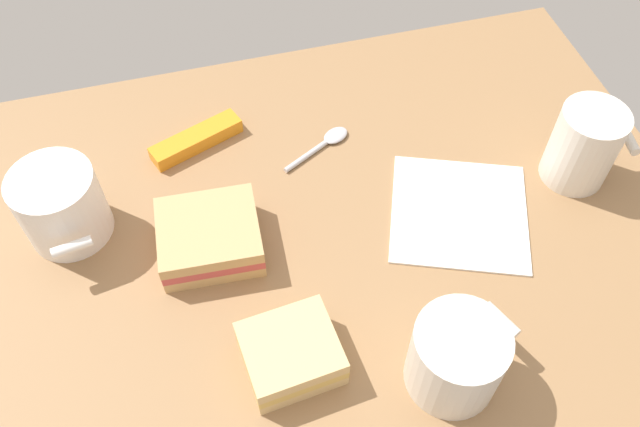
{
  "coord_description": "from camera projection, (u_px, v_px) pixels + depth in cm",
  "views": [
    {
      "loc": [
        -11.67,
        -43.37,
        65.56
      ],
      "look_at": [
        0.0,
        0.0,
        5.0
      ],
      "focal_mm": 36.9,
      "sensor_mm": 36.0,
      "label": 1
    }
  ],
  "objects": [
    {
      "name": "paper_napkin",
      "position": [
        459.0,
        213.0,
        0.79
      ],
      "size": [
        20.97,
        20.97,
        0.3
      ],
      "primitive_type": "cube",
      "rotation": [
        0.0,
        0.0,
        -0.38
      ],
      "color": "white",
      "rests_on": "tabletop"
    },
    {
      "name": "tabletop",
      "position": [
        320.0,
        233.0,
        0.79
      ],
      "size": [
        90.0,
        64.0,
        2.0
      ],
      "primitive_type": "cube",
      "color": "#936D47",
      "rests_on": "ground"
    },
    {
      "name": "sandwich_main",
      "position": [
        291.0,
        353.0,
        0.66
      ],
      "size": [
        10.09,
        9.25,
        4.4
      ],
      "color": "#DBB77A",
      "rests_on": "tabletop"
    },
    {
      "name": "snack_bar",
      "position": [
        196.0,
        140.0,
        0.85
      ],
      "size": [
        12.54,
        7.13,
        2.0
      ],
      "primitive_type": "cube",
      "rotation": [
        0.0,
        0.0,
        0.36
      ],
      "color": "orange",
      "rests_on": "tabletop"
    },
    {
      "name": "coffee_mug_black",
      "position": [
        61.0,
        205.0,
        0.74
      ],
      "size": [
        9.57,
        12.15,
        9.2
      ],
      "color": "white",
      "rests_on": "tabletop"
    },
    {
      "name": "coffee_mug_milky",
      "position": [
        586.0,
        147.0,
        0.78
      ],
      "size": [
        10.16,
        7.93,
        10.36
      ],
      "color": "silver",
      "rests_on": "tabletop"
    },
    {
      "name": "coffee_mug_spare",
      "position": [
        457.0,
        357.0,
        0.63
      ],
      "size": [
        11.73,
        9.21,
        8.87
      ],
      "color": "silver",
      "rests_on": "tabletop"
    },
    {
      "name": "sandwich_side",
      "position": [
        210.0,
        237.0,
        0.74
      ],
      "size": [
        11.88,
        10.82,
        4.4
      ],
      "color": "tan",
      "rests_on": "tabletop"
    },
    {
      "name": "spoon",
      "position": [
        326.0,
        142.0,
        0.86
      ],
      "size": [
        10.09,
        6.38,
        0.8
      ],
      "color": "silver",
      "rests_on": "tabletop"
    }
  ]
}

